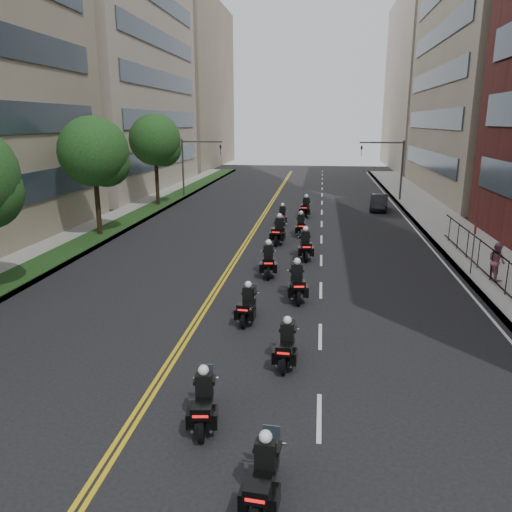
{
  "coord_description": "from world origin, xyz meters",
  "views": [
    {
      "loc": [
        3.04,
        -6.33,
        7.31
      ],
      "look_at": [
        0.37,
        14.27,
        1.68
      ],
      "focal_mm": 35.0,
      "sensor_mm": 36.0,
      "label": 1
    }
  ],
  "objects_px": {
    "motorcycle_4": "(248,306)",
    "pedestrian_b": "(497,261)",
    "motorcycle_3": "(287,346)",
    "motorcycle_5": "(297,283)",
    "parked_sedan": "(379,202)",
    "motorcycle_7": "(305,246)",
    "motorcycle_10": "(282,216)",
    "motorcycle_9": "(301,226)",
    "motorcycle_2": "(204,402)",
    "motorcycle_1": "(264,476)",
    "motorcycle_11": "(306,208)",
    "motorcycle_8": "(279,232)",
    "motorcycle_6": "(268,261)"
  },
  "relations": [
    {
      "from": "motorcycle_2",
      "to": "motorcycle_9",
      "type": "distance_m",
      "value": 21.65
    },
    {
      "from": "motorcycle_7",
      "to": "motorcycle_10",
      "type": "distance_m",
      "value": 9.38
    },
    {
      "from": "motorcycle_10",
      "to": "parked_sedan",
      "type": "height_order",
      "value": "motorcycle_10"
    },
    {
      "from": "motorcycle_2",
      "to": "motorcycle_9",
      "type": "xyz_separation_m",
      "value": [
        1.47,
        21.6,
        0.03
      ]
    },
    {
      "from": "motorcycle_6",
      "to": "pedestrian_b",
      "type": "relative_size",
      "value": 1.35
    },
    {
      "from": "motorcycle_1",
      "to": "motorcycle_9",
      "type": "xyz_separation_m",
      "value": [
        -0.3,
        24.04,
        0.04
      ]
    },
    {
      "from": "motorcycle_8",
      "to": "motorcycle_10",
      "type": "bearing_deg",
      "value": 97.83
    },
    {
      "from": "motorcycle_9",
      "to": "pedestrian_b",
      "type": "xyz_separation_m",
      "value": [
        9.41,
        -8.8,
        0.39
      ]
    },
    {
      "from": "motorcycle_6",
      "to": "motorcycle_4",
      "type": "bearing_deg",
      "value": -97.61
    },
    {
      "from": "motorcycle_4",
      "to": "pedestrian_b",
      "type": "bearing_deg",
      "value": 32.98
    },
    {
      "from": "motorcycle_6",
      "to": "motorcycle_10",
      "type": "distance_m",
      "value": 12.5
    },
    {
      "from": "motorcycle_6",
      "to": "motorcycle_5",
      "type": "bearing_deg",
      "value": -70.31
    },
    {
      "from": "motorcycle_5",
      "to": "motorcycle_9",
      "type": "distance_m",
      "value": 12.22
    },
    {
      "from": "motorcycle_5",
      "to": "motorcycle_7",
      "type": "bearing_deg",
      "value": 81.47
    },
    {
      "from": "motorcycle_8",
      "to": "motorcycle_11",
      "type": "bearing_deg",
      "value": 86.94
    },
    {
      "from": "motorcycle_5",
      "to": "parked_sedan",
      "type": "bearing_deg",
      "value": 68.33
    },
    {
      "from": "motorcycle_11",
      "to": "parked_sedan",
      "type": "height_order",
      "value": "motorcycle_11"
    },
    {
      "from": "motorcycle_4",
      "to": "pedestrian_b",
      "type": "distance_m",
      "value": 12.38
    },
    {
      "from": "motorcycle_5",
      "to": "parked_sedan",
      "type": "height_order",
      "value": "motorcycle_5"
    },
    {
      "from": "motorcycle_3",
      "to": "motorcycle_4",
      "type": "xyz_separation_m",
      "value": [
        -1.69,
        3.24,
        0.0
      ]
    },
    {
      "from": "motorcycle_2",
      "to": "motorcycle_3",
      "type": "bearing_deg",
      "value": 54.74
    },
    {
      "from": "motorcycle_7",
      "to": "motorcycle_10",
      "type": "bearing_deg",
      "value": 96.57
    },
    {
      "from": "motorcycle_1",
      "to": "pedestrian_b",
      "type": "height_order",
      "value": "pedestrian_b"
    },
    {
      "from": "motorcycle_5",
      "to": "motorcycle_1",
      "type": "bearing_deg",
      "value": -97.68
    },
    {
      "from": "motorcycle_8",
      "to": "pedestrian_b",
      "type": "height_order",
      "value": "pedestrian_b"
    },
    {
      "from": "motorcycle_2",
      "to": "motorcycle_6",
      "type": "distance_m",
      "value": 12.62
    },
    {
      "from": "motorcycle_6",
      "to": "motorcycle_7",
      "type": "xyz_separation_m",
      "value": [
        1.69,
        3.33,
        0.01
      ]
    },
    {
      "from": "motorcycle_6",
      "to": "pedestrian_b",
      "type": "distance_m",
      "value": 10.62
    },
    {
      "from": "motorcycle_3",
      "to": "motorcycle_10",
      "type": "bearing_deg",
      "value": 97.67
    },
    {
      "from": "motorcycle_3",
      "to": "pedestrian_b",
      "type": "xyz_separation_m",
      "value": [
        9.08,
        9.32,
        0.43
      ]
    },
    {
      "from": "motorcycle_2",
      "to": "motorcycle_7",
      "type": "xyz_separation_m",
      "value": [
        1.95,
        15.94,
        0.09
      ]
    },
    {
      "from": "motorcycle_10",
      "to": "motorcycle_4",
      "type": "bearing_deg",
      "value": -89.37
    },
    {
      "from": "motorcycle_8",
      "to": "pedestrian_b",
      "type": "relative_size",
      "value": 1.42
    },
    {
      "from": "motorcycle_4",
      "to": "motorcycle_8",
      "type": "distance_m",
      "value": 12.52
    },
    {
      "from": "motorcycle_5",
      "to": "motorcycle_9",
      "type": "bearing_deg",
      "value": 84.24
    },
    {
      "from": "motorcycle_11",
      "to": "motorcycle_8",
      "type": "bearing_deg",
      "value": -92.77
    },
    {
      "from": "motorcycle_2",
      "to": "pedestrian_b",
      "type": "xyz_separation_m",
      "value": [
        10.88,
        12.8,
        0.42
      ]
    },
    {
      "from": "motorcycle_5",
      "to": "motorcycle_6",
      "type": "bearing_deg",
      "value": 108.35
    },
    {
      "from": "motorcycle_10",
      "to": "motorcycle_6",
      "type": "bearing_deg",
      "value": -88.44
    },
    {
      "from": "motorcycle_4",
      "to": "motorcycle_5",
      "type": "height_order",
      "value": "motorcycle_5"
    },
    {
      "from": "motorcycle_3",
      "to": "motorcycle_5",
      "type": "bearing_deg",
      "value": 92.57
    },
    {
      "from": "motorcycle_3",
      "to": "motorcycle_7",
      "type": "height_order",
      "value": "motorcycle_7"
    },
    {
      "from": "motorcycle_2",
      "to": "parked_sedan",
      "type": "xyz_separation_m",
      "value": [
        7.64,
        32.29,
        0.04
      ]
    },
    {
      "from": "motorcycle_3",
      "to": "motorcycle_9",
      "type": "relative_size",
      "value": 0.94
    },
    {
      "from": "motorcycle_4",
      "to": "motorcycle_11",
      "type": "relative_size",
      "value": 0.87
    },
    {
      "from": "motorcycle_7",
      "to": "motorcycle_10",
      "type": "height_order",
      "value": "motorcycle_7"
    },
    {
      "from": "motorcycle_1",
      "to": "motorcycle_4",
      "type": "bearing_deg",
      "value": 105.11
    },
    {
      "from": "motorcycle_10",
      "to": "motorcycle_1",
      "type": "bearing_deg",
      "value": -86.05
    },
    {
      "from": "motorcycle_10",
      "to": "motorcycle_11",
      "type": "distance_m",
      "value": 3.61
    },
    {
      "from": "motorcycle_4",
      "to": "motorcycle_2",
      "type": "bearing_deg",
      "value": -87.4
    }
  ]
}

